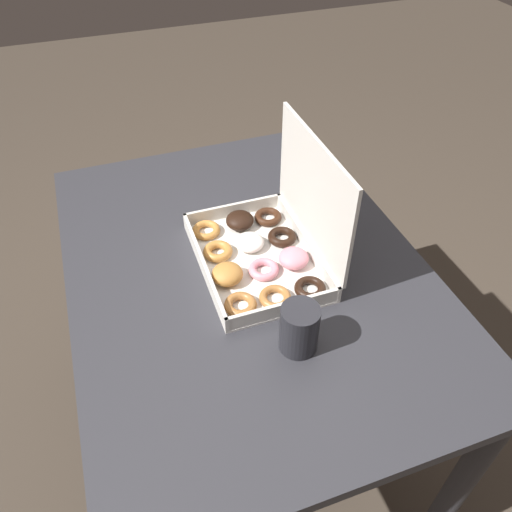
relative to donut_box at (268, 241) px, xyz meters
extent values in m
plane|color=#42382D|center=(0.00, -0.06, -0.83)|extent=(8.00, 8.00, 0.00)
cube|color=#2D2D33|center=(0.00, -0.06, -0.07)|extent=(1.10, 0.82, 0.03)
cylinder|color=#2D2D33|center=(-0.50, -0.42, -0.46)|extent=(0.06, 0.06, 0.75)
cylinder|color=#2D2D33|center=(-0.50, 0.30, -0.46)|extent=(0.06, 0.06, 0.75)
cylinder|color=#2D2D33|center=(0.51, 0.30, -0.46)|extent=(0.06, 0.06, 0.75)
cube|color=silver|center=(0.00, -0.03, -0.05)|extent=(0.37, 0.26, 0.01)
cube|color=beige|center=(0.00, -0.16, -0.03)|extent=(0.37, 0.01, 0.04)
cube|color=beige|center=(0.00, 0.10, -0.03)|extent=(0.37, 0.01, 0.04)
cube|color=beige|center=(-0.18, -0.03, -0.03)|extent=(0.01, 0.26, 0.04)
cube|color=beige|center=(0.18, -0.03, -0.03)|extent=(0.01, 0.26, 0.04)
cube|color=beige|center=(0.00, 0.10, 0.12)|extent=(0.37, 0.01, 0.26)
torus|color=#B77A38|center=(-0.13, -0.12, -0.04)|extent=(0.07, 0.07, 0.02)
torus|color=#B77A38|center=(-0.04, -0.11, -0.04)|extent=(0.07, 0.07, 0.02)
ellipsoid|color=#B77A38|center=(0.05, -0.11, -0.03)|extent=(0.07, 0.07, 0.04)
torus|color=#9E6633|center=(0.13, -0.11, -0.04)|extent=(0.07, 0.07, 0.02)
ellipsoid|color=black|center=(-0.13, -0.03, -0.03)|extent=(0.07, 0.07, 0.04)
ellipsoid|color=white|center=(-0.04, -0.03, -0.03)|extent=(0.07, 0.07, 0.03)
torus|color=pink|center=(0.05, -0.03, -0.04)|extent=(0.07, 0.07, 0.02)
torus|color=#9E6633|center=(0.14, -0.03, -0.04)|extent=(0.07, 0.07, 0.02)
torus|color=#381E11|center=(-0.13, 0.05, -0.04)|extent=(0.07, 0.07, 0.02)
torus|color=black|center=(-0.04, 0.05, -0.04)|extent=(0.07, 0.07, 0.02)
ellipsoid|color=pink|center=(0.05, 0.05, -0.03)|extent=(0.07, 0.07, 0.04)
torus|color=black|center=(0.14, 0.05, -0.04)|extent=(0.07, 0.07, 0.02)
cylinder|color=#232328|center=(0.26, -0.03, 0.00)|extent=(0.08, 0.08, 0.11)
cylinder|color=black|center=(0.26, -0.03, 0.05)|extent=(0.06, 0.06, 0.01)
camera|label=1|loc=(0.81, -0.32, 0.77)|focal=35.00mm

